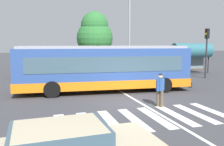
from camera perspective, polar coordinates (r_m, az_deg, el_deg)
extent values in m
plane|color=#3D3D42|center=(12.94, 5.35, -7.37)|extent=(160.00, 160.00, 0.00)
cylinder|color=black|center=(18.29, 9.27, -1.60)|extent=(1.02, 0.38, 1.00)
cylinder|color=black|center=(16.16, 12.30, -2.81)|extent=(1.02, 0.38, 1.00)
cylinder|color=black|center=(17.05, -13.79, -2.34)|extent=(1.02, 0.38, 1.00)
cylinder|color=black|center=(14.74, -14.03, -3.79)|extent=(1.02, 0.38, 1.00)
cube|color=#2D4C8E|center=(15.99, -1.90, 1.32)|extent=(11.37, 3.45, 2.55)
cube|color=orange|center=(16.12, -1.88, -2.22)|extent=(11.48, 3.48, 0.55)
cube|color=#3D5666|center=(15.96, -1.90, 2.41)|extent=(10.03, 3.39, 0.96)
cube|color=#3D5666|center=(17.83, 16.11, 2.29)|extent=(0.22, 2.24, 1.63)
cube|color=black|center=(17.79, 16.21, 5.15)|extent=(0.22, 1.94, 0.28)
cube|color=#99999E|center=(15.91, -1.92, 6.18)|extent=(10.91, 3.21, 0.16)
cube|color=#28282B|center=(18.05, 16.27, -2.13)|extent=(0.33, 2.55, 0.36)
cylinder|color=brown|center=(12.58, 10.87, -5.90)|extent=(0.16, 0.16, 0.85)
cylinder|color=brown|center=(12.48, 11.72, -6.03)|extent=(0.16, 0.16, 0.85)
cube|color=#2D569E|center=(12.39, 11.38, -2.69)|extent=(0.48, 0.43, 0.60)
cylinder|color=#2D569E|center=(12.19, 10.81, -2.98)|extent=(0.10, 0.10, 0.55)
cylinder|color=#2D569E|center=(12.60, 11.92, -2.68)|extent=(0.10, 0.10, 0.55)
sphere|color=tan|center=(12.33, 11.42, -0.82)|extent=(0.22, 0.22, 0.22)
sphere|color=black|center=(12.32, 11.43, -0.51)|extent=(0.19, 0.19, 0.19)
cylinder|color=black|center=(7.15, -0.69, -16.82)|extent=(0.65, 0.23, 0.64)
cube|color=#3D5666|center=(5.78, -12.43, -14.32)|extent=(2.23, 1.70, 0.44)
cube|color=#C6B793|center=(5.72, -12.48, -12.59)|extent=(2.05, 1.62, 0.09)
cylinder|color=black|center=(26.42, -20.89, 0.26)|extent=(0.24, 0.65, 0.64)
cylinder|color=black|center=(26.26, -17.27, 0.37)|extent=(0.24, 0.65, 0.64)
cylinder|color=black|center=(23.68, -21.75, -0.51)|extent=(0.24, 0.65, 0.64)
cylinder|color=black|center=(23.49, -17.71, -0.39)|extent=(0.24, 0.65, 0.64)
cube|color=#196B70|center=(24.91, -19.42, 0.68)|extent=(2.08, 4.60, 0.52)
cube|color=#3D5666|center=(24.78, -19.49, 1.77)|extent=(1.72, 2.25, 0.44)
cube|color=#196B70|center=(24.76, -19.51, 2.19)|extent=(1.64, 2.07, 0.09)
cylinder|color=black|center=(26.55, -15.23, 0.51)|extent=(0.23, 0.65, 0.64)
cylinder|color=black|center=(26.58, -11.62, 0.62)|extent=(0.23, 0.65, 0.64)
cylinder|color=black|center=(23.78, -15.34, -0.22)|extent=(0.23, 0.65, 0.64)
cylinder|color=black|center=(23.81, -11.31, -0.10)|extent=(0.23, 0.65, 0.64)
cube|color=black|center=(25.13, -13.40, 0.94)|extent=(2.02, 4.58, 0.52)
cube|color=#3D5666|center=(25.00, -13.43, 2.02)|extent=(1.70, 2.23, 0.44)
cube|color=black|center=(24.98, -13.44, 2.44)|extent=(1.62, 2.05, 0.09)
cylinder|color=black|center=(26.91, -9.24, 0.75)|extent=(0.21, 0.64, 0.64)
cylinder|color=black|center=(27.16, -5.73, 0.86)|extent=(0.21, 0.64, 0.64)
cylinder|color=black|center=(24.16, -8.44, 0.06)|extent=(0.21, 0.64, 0.64)
cylinder|color=black|center=(24.43, -4.55, 0.19)|extent=(0.21, 0.64, 0.64)
cube|color=#C6B793|center=(25.61, -7.02, 1.19)|extent=(1.87, 4.52, 0.52)
cube|color=#3D5666|center=(25.48, -7.00, 2.25)|extent=(1.63, 2.18, 0.44)
cube|color=#C6B793|center=(25.47, -7.01, 2.66)|extent=(1.55, 2.00, 0.09)
cylinder|color=black|center=(27.18, -3.63, 0.89)|extent=(0.20, 0.64, 0.64)
cylinder|color=black|center=(27.61, -0.25, 1.00)|extent=(0.20, 0.64, 0.64)
cylinder|color=black|center=(24.49, -2.13, 0.22)|extent=(0.20, 0.64, 0.64)
cylinder|color=black|center=(24.96, 1.59, 0.36)|extent=(0.20, 0.64, 0.64)
cube|color=white|center=(26.01, -1.14, 1.33)|extent=(1.83, 4.50, 0.52)
cube|color=#3D5666|center=(25.88, -1.08, 2.37)|extent=(1.61, 2.16, 0.44)
cube|color=white|center=(25.87, -1.08, 2.78)|extent=(1.53, 1.98, 0.09)
cylinder|color=#28282B|center=(23.87, 21.43, 3.21)|extent=(0.14, 0.14, 3.66)
cube|color=black|center=(23.85, 21.67, 8.69)|extent=(0.28, 0.32, 0.90)
cylinder|color=#410907|center=(23.76, 21.38, 9.36)|extent=(0.04, 0.20, 0.20)
cylinder|color=yellow|center=(23.75, 21.34, 8.64)|extent=(0.04, 0.20, 0.20)
cylinder|color=#093B10|center=(23.74, 21.31, 7.92)|extent=(0.04, 0.20, 0.20)
cylinder|color=#28282B|center=(25.78, 14.48, 2.20)|extent=(0.12, 0.12, 2.30)
cylinder|color=#28282B|center=(28.21, 21.88, 2.31)|extent=(0.12, 0.12, 2.30)
cube|color=slate|center=(27.50, 17.52, 2.62)|extent=(4.08, 0.04, 1.93)
cylinder|color=#2D6670|center=(26.87, 18.46, 5.09)|extent=(4.33, 1.54, 1.54)
cube|color=#4C3823|center=(27.00, 18.29, 0.78)|extent=(3.40, 0.36, 0.08)
cylinder|color=#939399|center=(24.40, 4.13, 10.21)|extent=(0.20, 0.20, 9.16)
cylinder|color=brown|center=(32.13, -4.07, 3.26)|extent=(0.36, 0.36, 2.24)
sphere|color=#2D7033|center=(32.07, -4.12, 8.23)|extent=(4.76, 4.76, 4.76)
sphere|color=#2D7033|center=(31.99, -4.17, 11.22)|extent=(3.57, 3.57, 3.57)
cube|color=silver|center=(9.80, -11.90, -12.23)|extent=(0.45, 3.21, 0.01)
cube|color=silver|center=(9.92, -5.94, -11.86)|extent=(0.45, 3.21, 0.01)
cube|color=silver|center=(10.15, -0.20, -11.39)|extent=(0.45, 3.21, 0.01)
cube|color=silver|center=(10.47, 5.22, -10.84)|extent=(0.45, 3.21, 0.01)
cube|color=silver|center=(10.88, 10.26, -10.24)|extent=(0.45, 3.21, 0.01)
cube|color=silver|center=(11.36, 14.89, -9.62)|extent=(0.45, 3.21, 0.01)
cube|color=silver|center=(11.91, 19.10, -9.00)|extent=(0.45, 3.21, 0.01)
cube|color=silver|center=(12.51, 22.90, -8.39)|extent=(0.45, 3.21, 0.01)
cube|color=silver|center=(14.90, 3.93, -5.43)|extent=(0.16, 24.00, 0.01)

